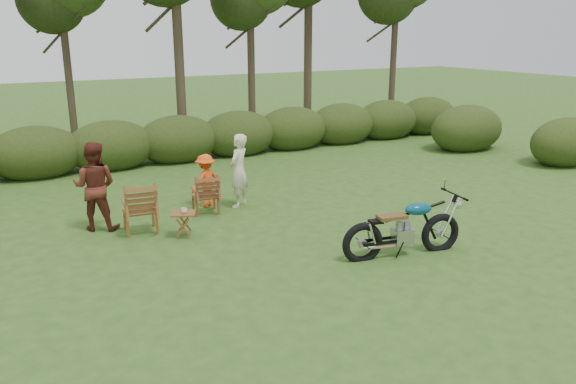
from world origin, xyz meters
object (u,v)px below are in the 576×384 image
motorcycle (401,254)px  adult_a (240,206)px  lawn_chair_left (142,232)px  child (207,206)px  lawn_chair_right (206,213)px  side_table (184,225)px  adult_b (99,229)px  cup (184,211)px

motorcycle → adult_a: bearing=119.3°
lawn_chair_left → adult_a: bearing=-158.9°
motorcycle → child: bearing=125.4°
lawn_chair_right → child: 0.48m
side_table → adult_b: size_ratio=0.27×
motorcycle → cup: 4.15m
motorcycle → lawn_chair_left: size_ratio=2.11×
lawn_chair_left → child: 2.00m
lawn_chair_right → adult_b: (-2.27, 0.08, 0.00)m
lawn_chair_right → side_table: side_table is taller
cup → child: 2.05m
lawn_chair_left → adult_a: 2.48m
adult_b → child: adult_b is taller
lawn_chair_left → cup: 1.11m
child → motorcycle: bearing=93.7°
side_table → child: child is taller
motorcycle → side_table: bearing=149.1°
lawn_chair_left → cup: cup is taller
adult_a → child: size_ratio=1.38×
lawn_chair_right → adult_a: (0.84, 0.09, 0.00)m
motorcycle → side_table: motorcycle is taller
adult_b → child: 2.48m
side_table → cup: 0.29m
adult_a → cup: bearing=-2.3°
lawn_chair_left → adult_a: adult_a is taller
lawn_chair_right → motorcycle: bearing=127.5°
motorcycle → lawn_chair_right: (-2.20, 3.93, 0.00)m
lawn_chair_right → adult_b: 2.27m
adult_a → adult_b: 3.11m
cup → adult_a: 2.23m
motorcycle → lawn_chair_left: 5.08m
lawn_chair_left → side_table: (0.66, -0.66, 0.24)m
motorcycle → side_table: size_ratio=4.44×
motorcycle → cup: motorcycle is taller
side_table → lawn_chair_right: bearing=52.8°
cup → adult_b: 1.97m
cup → adult_b: (-1.38, 1.30, -0.54)m
lawn_chair_right → lawn_chair_left: (-1.56, -0.52, 0.00)m
motorcycle → lawn_chair_left: motorcycle is taller
motorcycle → adult_b: 6.00m
cup → lawn_chair_left: bearing=134.1°
child → side_table: bearing=35.3°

